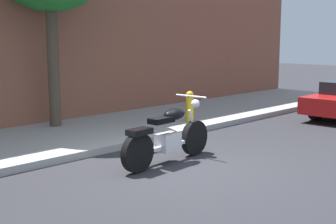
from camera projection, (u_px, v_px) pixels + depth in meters
ground_plane at (181, 167)px, 8.13m from camera, size 60.00×60.00×0.00m
sidewalk at (74, 136)px, 10.39m from camera, size 22.25×3.16×0.14m
motorcycle at (168, 137)px, 8.35m from camera, size 2.24×0.70×1.17m
fire_hydrant at (190, 109)px, 11.77m from camera, size 0.20×0.20×0.91m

